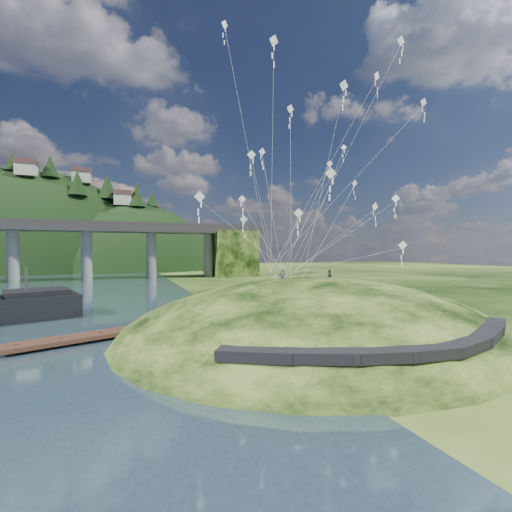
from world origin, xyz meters
name	(u,v)px	position (x,y,z in m)	size (l,w,h in m)	color
ground	(236,348)	(0.00, 0.00, 0.00)	(320.00, 320.00, 0.00)	black
grass_hill	(313,350)	(8.00, 2.00, -1.50)	(36.00, 32.00, 13.00)	black
footpath	(409,344)	(7.46, -9.74, 2.08)	(22.29, 5.84, 0.83)	black
bridge	(40,241)	(-26.46, 70.07, 9.70)	(160.00, 11.00, 15.00)	#2D2B2B
far_ridge	(18,291)	(-43.58, 122.17, -7.44)	(153.00, 70.00, 94.50)	black
wooden_dock	(101,335)	(-9.89, 6.61, 0.43)	(13.69, 6.66, 0.98)	#3B2218
kite_flyers	(310,269)	(8.82, 3.92, 5.69)	(6.30, 1.28, 1.87)	#292E36
kite_swarm	(317,157)	(8.54, 2.20, 16.07)	(20.84, 14.74, 20.33)	white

